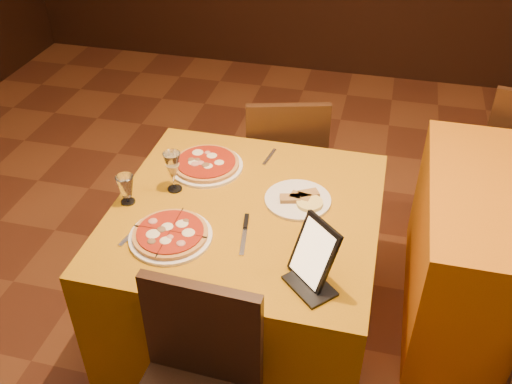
% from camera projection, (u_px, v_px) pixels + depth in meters
% --- Properties ---
extents(main_table, '(1.10, 1.10, 0.75)m').
position_uv_depth(main_table, '(246.00, 273.00, 2.59)').
color(main_table, '#AF720B').
rests_on(main_table, floor).
extents(chair_main_far, '(0.56, 0.56, 0.91)m').
position_uv_depth(chair_main_far, '(283.00, 161.00, 3.19)').
color(chair_main_far, black).
rests_on(chair_main_far, floor).
extents(pizza_near, '(0.33, 0.33, 0.03)m').
position_uv_depth(pizza_near, '(171.00, 235.00, 2.21)').
color(pizza_near, white).
rests_on(pizza_near, main_table).
extents(pizza_far, '(0.34, 0.34, 0.03)m').
position_uv_depth(pizza_far, '(206.00, 165.00, 2.61)').
color(pizza_far, white).
rests_on(pizza_far, main_table).
extents(cutlet_dish, '(0.28, 0.28, 0.03)m').
position_uv_depth(cutlet_dish, '(298.00, 199.00, 2.41)').
color(cutlet_dish, white).
rests_on(cutlet_dish, main_table).
extents(wine_glass, '(0.09, 0.09, 0.19)m').
position_uv_depth(wine_glass, '(173.00, 171.00, 2.42)').
color(wine_glass, '#DEC57E').
rests_on(wine_glass, main_table).
extents(water_glass, '(0.09, 0.09, 0.13)m').
position_uv_depth(water_glass, '(126.00, 190.00, 2.37)').
color(water_glass, white).
rests_on(water_glass, main_table).
extents(tablet, '(0.20, 0.19, 0.23)m').
position_uv_depth(tablet, '(314.00, 253.00, 1.98)').
color(tablet, black).
rests_on(tablet, main_table).
extents(knife, '(0.05, 0.22, 0.01)m').
position_uv_depth(knife, '(244.00, 236.00, 2.23)').
color(knife, silver).
rests_on(knife, main_table).
extents(fork_near, '(0.05, 0.17, 0.01)m').
position_uv_depth(fork_near, '(133.00, 233.00, 2.24)').
color(fork_near, '#B8B9BF').
rests_on(fork_near, main_table).
extents(fork_far, '(0.04, 0.15, 0.01)m').
position_uv_depth(fork_far, '(270.00, 157.00, 2.68)').
color(fork_far, silver).
rests_on(fork_far, main_table).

